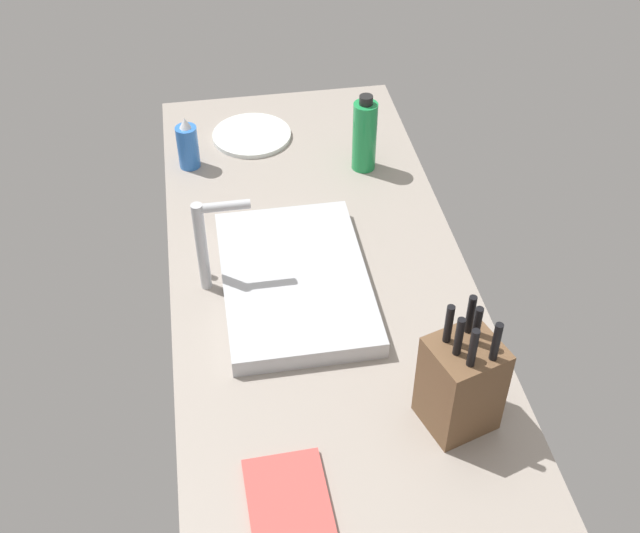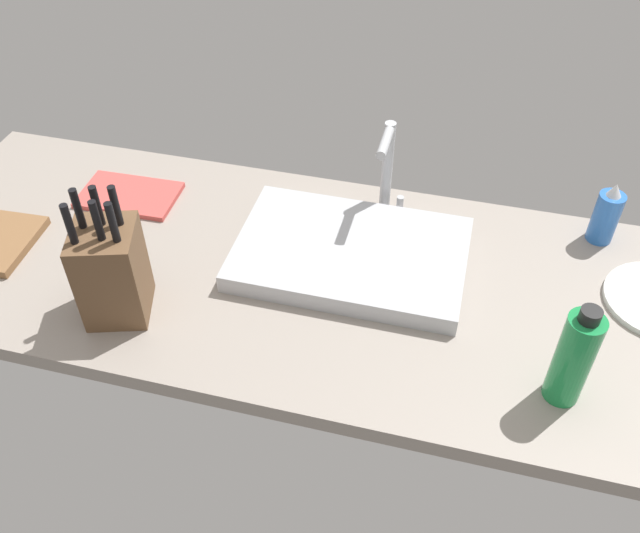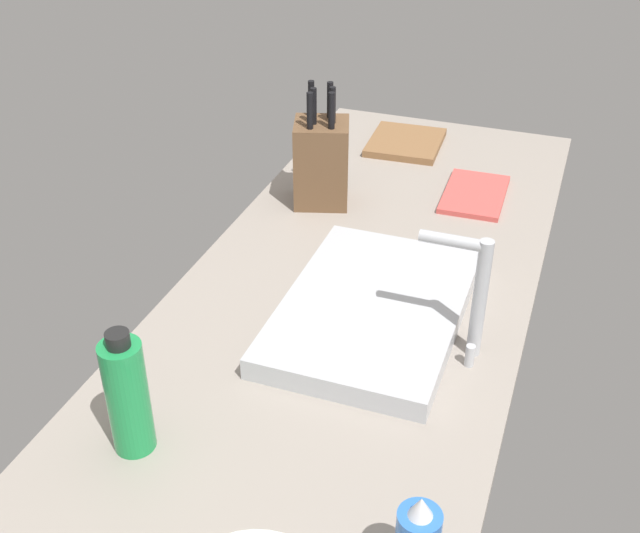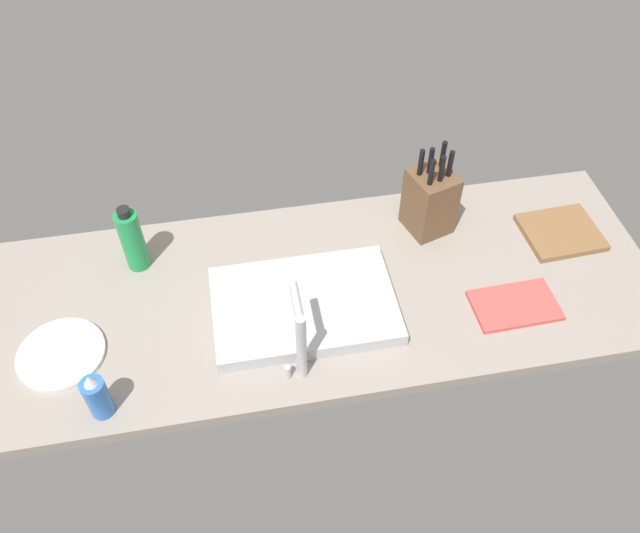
% 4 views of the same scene
% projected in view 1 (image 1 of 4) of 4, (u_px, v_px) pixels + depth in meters
% --- Properties ---
extents(countertop_slab, '(1.79, 0.66, 0.04)m').
position_uv_depth(countertop_slab, '(328.00, 311.00, 1.72)').
color(countertop_slab, gray).
rests_on(countertop_slab, ground).
extents(sink_basin, '(0.47, 0.31, 0.04)m').
position_uv_depth(sink_basin, '(295.00, 280.00, 1.73)').
color(sink_basin, '#B7BABF').
rests_on(sink_basin, countertop_slab).
extents(faucet, '(0.06, 0.12, 0.22)m').
position_uv_depth(faucet, '(207.00, 239.00, 1.67)').
color(faucet, '#B7BABF').
rests_on(faucet, countertop_slab).
extents(knife_block, '(0.14, 0.15, 0.27)m').
position_uv_depth(knife_block, '(461.00, 383.00, 1.42)').
color(knife_block, brown).
rests_on(knife_block, countertop_slab).
extents(soap_bottle, '(0.05, 0.05, 0.14)m').
position_uv_depth(soap_bottle, '(188.00, 145.00, 2.05)').
color(soap_bottle, blue).
rests_on(soap_bottle, countertop_slab).
extents(water_bottle, '(0.06, 0.06, 0.21)m').
position_uv_depth(water_bottle, '(365.00, 135.00, 2.02)').
color(water_bottle, '#1E8E47').
rests_on(water_bottle, countertop_slab).
extents(dinner_plate, '(0.21, 0.21, 0.01)m').
position_uv_depth(dinner_plate, '(252.00, 135.00, 2.19)').
color(dinner_plate, silver).
rests_on(dinner_plate, countertop_slab).
extents(dish_towel, '(0.22, 0.14, 0.01)m').
position_uv_depth(dish_towel, '(290.00, 510.00, 1.34)').
color(dish_towel, '#CC4C47').
rests_on(dish_towel, countertop_slab).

